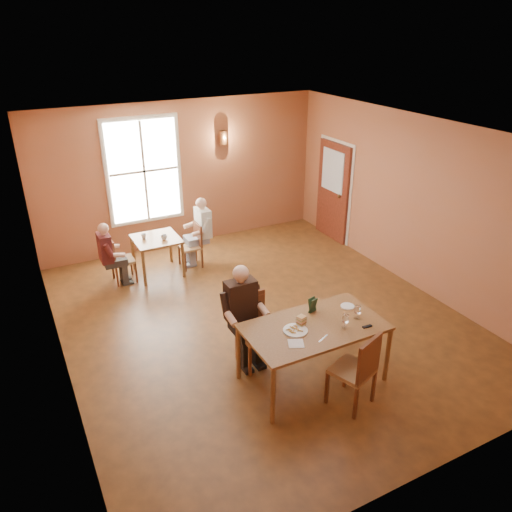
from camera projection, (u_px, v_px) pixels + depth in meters
name	position (u px, v px, depth m)	size (l,w,h in m)	color
ground	(262.00, 319.00, 8.09)	(6.00, 7.00, 0.01)	brown
wall_back	(182.00, 175.00, 10.25)	(6.00, 0.04, 3.00)	brown
wall_front	(438.00, 364.00, 4.64)	(6.00, 0.04, 3.00)	brown
wall_left	(50.00, 277.00, 6.20)	(0.04, 7.00, 3.00)	brown
wall_right	(414.00, 203.00, 8.69)	(0.04, 7.00, 3.00)	brown
ceiling	(263.00, 133.00, 6.80)	(6.00, 7.00, 0.04)	white
window	(144.00, 171.00, 9.79)	(1.36, 0.10, 1.96)	white
door	(332.00, 192.00, 10.71)	(0.12, 1.04, 2.10)	maroon
wall_sconce	(223.00, 137.00, 10.25)	(0.16, 0.16, 0.28)	brown
main_table	(313.00, 353.00, 6.57)	(1.81, 1.02, 0.85)	brown
chair_diner_main	(256.00, 332.00, 6.85)	(0.46, 0.46, 1.04)	#44250D
diner_main	(257.00, 322.00, 6.75)	(0.56, 0.56, 1.39)	#462B20
chair_empty	(352.00, 369.00, 6.12)	(0.46, 0.46, 1.04)	brown
plate_food	(295.00, 330.00, 6.27)	(0.31, 0.31, 0.04)	white
sandwich	(301.00, 322.00, 6.37)	(0.10, 0.09, 0.12)	tan
goblet_b	(358.00, 312.00, 6.50)	(0.08, 0.08, 0.20)	white
goblet_c	(345.00, 321.00, 6.31)	(0.08, 0.08, 0.21)	white
menu_stand	(313.00, 305.00, 6.65)	(0.12, 0.06, 0.21)	#1D3A24
knife	(323.00, 338.00, 6.14)	(0.20, 0.02, 0.00)	white
napkin	(296.00, 343.00, 6.04)	(0.19, 0.19, 0.01)	white
side_plate	(347.00, 306.00, 6.81)	(0.19, 0.19, 0.01)	silver
sunglasses	(367.00, 326.00, 6.36)	(0.13, 0.04, 0.02)	black
second_table	(158.00, 256.00, 9.40)	(0.82, 0.82, 0.73)	brown
chair_diner_white	(190.00, 246.00, 9.64)	(0.38, 0.38, 0.86)	#4D2B11
diner_white	(191.00, 236.00, 9.57)	(0.52, 0.52, 1.29)	silver
chair_diner_maroon	(123.00, 259.00, 9.10)	(0.38, 0.38, 0.87)	#3C210E
diner_maroon	(120.00, 252.00, 9.02)	(0.47, 0.47, 1.18)	maroon
cup_a	(164.00, 237.00, 9.17)	(0.11, 0.11, 0.09)	white
cup_b	(144.00, 236.00, 9.21)	(0.10, 0.10, 0.09)	silver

